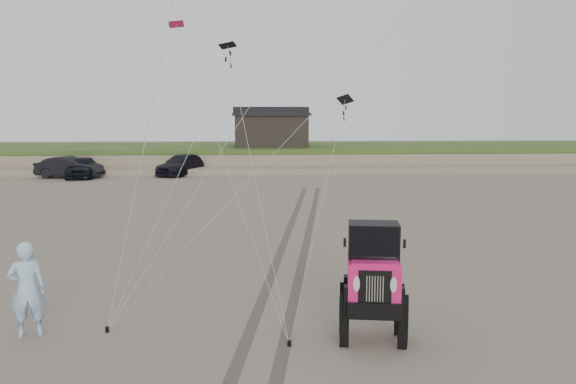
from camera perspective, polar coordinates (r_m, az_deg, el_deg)
The scene contains 11 objects.
ground at distance 12.07m, azimuth -6.43°, elevation -14.43°, with size 160.00×160.00×0.00m, color #6B6054.
dune_ridge at distance 48.78m, azimuth -4.09°, elevation 3.63°, with size 160.00×14.25×1.73m.
cabin at distance 48.17m, azimuth -1.73°, elevation 6.46°, with size 6.40×5.40×3.35m.
truck_a at distance 42.52m, azimuth -20.25°, elevation 2.41°, with size 1.80×4.48×1.52m, color black.
truck_b at distance 42.59m, azimuth -21.32°, elevation 2.36°, with size 1.61×4.61×1.52m, color black.
truck_c at distance 42.53m, azimuth -10.72°, elevation 2.74°, with size 2.07×5.09×1.48m, color black.
jeep at distance 11.58m, azimuth 8.62°, elevation -10.35°, with size 2.24×5.19×1.94m, color #DF1965, non-canonical shape.
man at distance 12.89m, azimuth -24.98°, elevation -8.94°, with size 0.73×0.48×2.01m, color #8EB5DC.
stake_main at distance 12.81m, azimuth -17.90°, elevation -13.14°, with size 0.08×0.08×0.12m, color black.
stake_aux at distance 11.55m, azimuth 0.14°, elevation -15.13°, with size 0.08×0.08×0.12m, color black.
tire_tracks at distance 19.73m, azimuth 0.66°, elevation -5.42°, with size 5.22×29.74×0.01m.
Camera 1 is at (0.67, -11.13, 4.62)m, focal length 35.00 mm.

